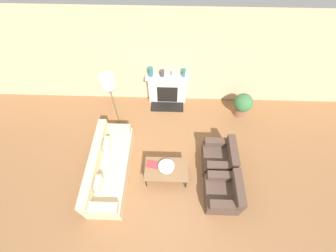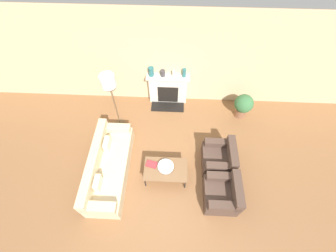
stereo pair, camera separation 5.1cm
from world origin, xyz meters
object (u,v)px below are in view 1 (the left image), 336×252
armchair_far (220,157)px  potted_plant (243,104)px  fireplace (167,89)px  couch (109,168)px  coffee_table (166,170)px  book (152,164)px  armchair_near (224,193)px  mantel_vase_right (184,73)px  mantel_vase_left (150,72)px  floor_lamp (109,85)px  mantel_vase_center_left (162,73)px  mantel_vase_center_right (173,73)px  bowl (166,167)px

armchair_far → potted_plant: bearing=154.4°
fireplace → armchair_far: bearing=-56.8°
couch → armchair_far: 2.79m
coffee_table → book: book is taller
couch → potted_plant: bearing=-60.1°
couch → armchair_near: size_ratio=2.68×
coffee_table → mantel_vase_right: 2.72m
armchair_far → mantel_vase_left: mantel_vase_left is taller
fireplace → mantel_vase_right: (0.45, 0.02, 0.65)m
couch → floor_lamp: bearing=0.4°
armchair_far → floor_lamp: 3.27m
couch → mantel_vase_right: size_ratio=8.82×
book → mantel_vase_center_left: mantel_vase_center_left is taller
coffee_table → mantel_vase_left: size_ratio=3.82×
fireplace → couch: 2.88m
mantel_vase_right → mantel_vase_center_left: bearing=180.0°
couch → mantel_vase_left: size_ratio=8.33×
armchair_far → mantel_vase_left: bearing=-139.0°
fireplace → armchair_near: size_ratio=1.47×
mantel_vase_center_right → mantel_vase_right: size_ratio=0.75×
armchair_far → floor_lamp: (-2.77, 1.16, 1.29)m
armchair_near → mantel_vase_left: 3.70m
potted_plant → armchair_near: bearing=-107.2°
armchair_far → coffee_table: (-1.34, -0.42, 0.10)m
armchair_far → potted_plant: potted_plant is taller
bowl → coffee_table: bearing=-90.0°
mantel_vase_right → mantel_vase_center_right: bearing=180.0°
mantel_vase_center_left → mantel_vase_center_right: bearing=-0.0°
armchair_near → mantel_vase_right: 3.33m
book → potted_plant: bearing=50.5°
floor_lamp → potted_plant: 3.78m
armchair_near → mantel_vase_left: size_ratio=3.11×
armchair_far → floor_lamp: size_ratio=0.45×
armchair_near → mantel_vase_center_right: mantel_vase_center_right is taller
armchair_near → mantel_vase_left: mantel_vase_left is taller
coffee_table → book: bearing=163.3°
floor_lamp → mantel_vase_right: (1.82, 1.00, -0.43)m
fireplace → potted_plant: (2.20, -0.48, -0.04)m
armchair_far → book: armchair_far is taller
book → mantel_vase_center_left: size_ratio=1.61×
mantel_vase_center_left → armchair_far: bearing=-54.4°
armchair_far → coffee_table: 1.41m
couch → coffee_table: 1.42m
potted_plant → bowl: bearing=-136.4°
armchair_near → mantel_vase_right: mantel_vase_right is taller
couch → potted_plant: (3.56, 2.04, 0.16)m
armchair_far → floor_lamp: floor_lamp is taller
armchair_far → coffee_table: armchair_far is taller
armchair_near → coffee_table: armchair_near is taller
coffee_table → mantel_vase_right: (0.39, 2.58, 0.77)m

